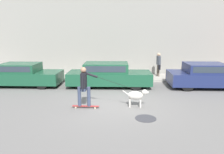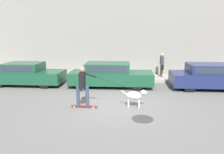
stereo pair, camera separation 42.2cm
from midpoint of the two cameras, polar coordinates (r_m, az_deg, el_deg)
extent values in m
plane|color=slate|center=(9.04, 1.27, -7.29)|extent=(36.00, 36.00, 0.00)
cube|color=gray|center=(15.09, 2.90, 10.36)|extent=(32.00, 0.30, 5.21)
cube|color=#A39E93|center=(14.15, 2.62, -0.06)|extent=(30.00, 2.12, 0.14)
cylinder|color=black|center=(13.38, -14.11, -0.06)|extent=(0.61, 0.20, 0.61)
cylinder|color=black|center=(12.03, -16.32, -1.47)|extent=(0.61, 0.20, 0.61)
cylinder|color=black|center=(14.39, -23.73, 0.10)|extent=(0.61, 0.20, 0.61)
cube|color=#194C33|center=(13.15, -20.42, 0.18)|extent=(4.10, 1.73, 0.62)
cube|color=#194C33|center=(13.13, -21.23, 2.49)|extent=(1.99, 1.55, 0.46)
cube|color=#28333D|center=(12.44, -22.76, 2.02)|extent=(1.74, 0.02, 0.29)
cylinder|color=black|center=(12.67, 7.30, -0.40)|extent=(0.63, 0.21, 0.63)
cylinder|color=black|center=(11.26, 7.69, -1.92)|extent=(0.63, 0.21, 0.63)
cylinder|color=black|center=(12.82, -5.25, -0.21)|extent=(0.63, 0.21, 0.63)
cylinder|color=black|center=(11.43, -6.42, -1.69)|extent=(0.63, 0.21, 0.63)
cube|color=#194C33|center=(11.92, 0.80, -0.14)|extent=(4.52, 1.74, 0.63)
cube|color=#194C33|center=(11.83, -0.06, 2.54)|extent=(2.36, 1.55, 0.50)
cube|color=#28333D|center=(11.08, -0.35, 2.05)|extent=(2.06, 0.04, 0.32)
cylinder|color=black|center=(13.11, 18.79, -0.49)|extent=(0.65, 0.20, 0.65)
cylinder|color=black|center=(11.60, 20.62, -2.13)|extent=(0.65, 0.20, 0.65)
cube|color=navy|center=(12.70, 25.23, -0.47)|extent=(4.08, 1.84, 0.64)
cube|color=navy|center=(12.55, 24.75, 2.04)|extent=(2.04, 1.65, 0.48)
cube|color=#28333D|center=(11.78, 26.10, 1.48)|extent=(1.80, 0.01, 0.30)
cylinder|color=beige|center=(8.89, 8.49, -6.66)|extent=(0.07, 0.07, 0.33)
cylinder|color=beige|center=(8.71, 8.44, -7.04)|extent=(0.07, 0.07, 0.33)
cylinder|color=beige|center=(8.91, 5.78, -6.54)|extent=(0.07, 0.07, 0.33)
cylinder|color=beige|center=(8.74, 5.66, -6.91)|extent=(0.07, 0.07, 0.33)
ellipsoid|color=beige|center=(8.72, 7.14, -4.87)|extent=(0.63, 0.40, 0.34)
sphere|color=beige|center=(8.66, 9.57, -4.00)|extent=(0.21, 0.21, 0.21)
cylinder|color=beige|center=(8.67, 10.18, -4.12)|extent=(0.12, 0.10, 0.09)
cylinder|color=beige|center=(8.72, 4.56, -4.11)|extent=(0.25, 0.07, 0.19)
cylinder|color=beige|center=(8.77, -3.31, -7.68)|extent=(0.07, 0.03, 0.07)
cylinder|color=beige|center=(8.63, -3.47, -8.01)|extent=(0.07, 0.03, 0.07)
cylinder|color=beige|center=(8.92, -8.20, -7.44)|extent=(0.07, 0.03, 0.07)
cylinder|color=beige|center=(8.79, -8.44, -7.76)|extent=(0.07, 0.03, 0.07)
cube|color=#A82D2D|center=(8.76, -5.88, -7.47)|extent=(1.06, 0.14, 0.02)
cylinder|color=#38425B|center=(8.61, -5.07, -5.04)|extent=(0.13, 0.13, 0.77)
cylinder|color=#38425B|center=(8.69, -7.49, -4.94)|extent=(0.13, 0.13, 0.77)
cube|color=#38425B|center=(8.56, -6.33, -3.02)|extent=(0.17, 0.30, 0.15)
cube|color=black|center=(8.48, -6.38, -0.69)|extent=(0.20, 0.39, 0.56)
sphere|color=#997056|center=(8.41, -6.44, 1.90)|extent=(0.22, 0.22, 0.22)
cylinder|color=black|center=(8.27, -6.72, -1.24)|extent=(0.08, 0.08, 0.53)
cylinder|color=black|center=(8.63, -4.43, 0.59)|extent=(0.53, 0.09, 0.25)
cylinder|color=black|center=(8.58, 3.41, -2.11)|extent=(1.86, 0.05, 0.62)
cylinder|color=brown|center=(14.27, 13.69, 1.55)|extent=(0.14, 0.14, 0.75)
cylinder|color=brown|center=(14.42, 13.55, 1.66)|extent=(0.14, 0.14, 0.75)
cube|color=#424751|center=(14.25, 13.74, 4.19)|extent=(0.22, 0.40, 0.55)
cylinder|color=#424751|center=(14.02, 13.96, 4.12)|extent=(0.08, 0.08, 0.52)
cylinder|color=#424751|center=(14.47, 13.54, 4.36)|extent=(0.08, 0.08, 0.52)
sphere|color=tan|center=(14.21, 13.82, 5.70)|extent=(0.21, 0.21, 0.21)
cube|color=black|center=(14.08, 13.88, 2.44)|extent=(0.12, 0.31, 0.31)
cylinder|color=#38383D|center=(7.74, 9.57, -10.75)|extent=(0.74, 0.74, 0.01)
camera|label=1|loc=(0.21, -88.77, 0.25)|focal=35.00mm
camera|label=2|loc=(0.21, 91.23, -0.25)|focal=35.00mm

